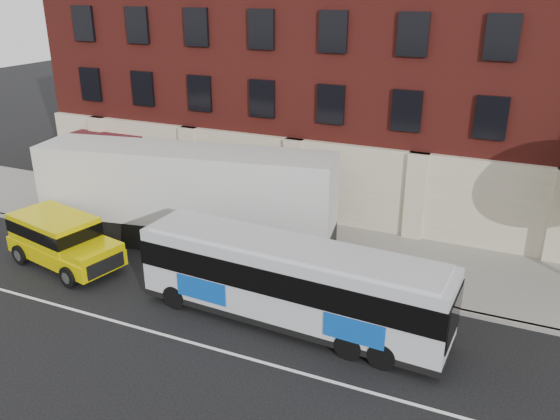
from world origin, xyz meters
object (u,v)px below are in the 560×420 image
at_px(sign_pole, 81,204).
at_px(shipping_container, 186,198).
at_px(city_bus, 291,281).
at_px(yellow_suv, 60,237).

bearing_deg(sign_pole, shipping_container, 11.92).
distance_m(sign_pole, shipping_container, 5.34).
distance_m(city_bus, yellow_suv, 10.61).
bearing_deg(yellow_suv, sign_pole, 116.94).
height_order(sign_pole, shipping_container, shipping_container).
xyz_separation_m(city_bus, yellow_suv, (-10.60, 0.26, -0.45)).
relative_size(city_bus, shipping_container, 0.82).
xyz_separation_m(city_bus, shipping_container, (-6.90, 4.26, 0.53)).
xyz_separation_m(sign_pole, shipping_container, (5.18, 1.09, 0.74)).
height_order(sign_pole, city_bus, city_bus).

